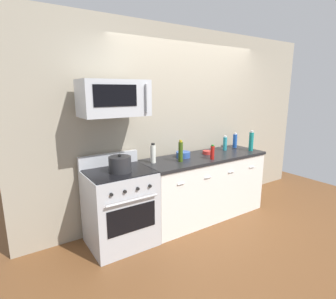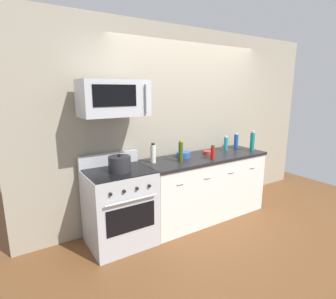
{
  "view_description": "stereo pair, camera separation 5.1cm",
  "coord_description": "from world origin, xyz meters",
  "px_view_note": "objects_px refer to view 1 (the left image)",
  "views": [
    {
      "loc": [
        -2.49,
        -2.8,
        1.84
      ],
      "look_at": [
        -0.66,
        -0.05,
        1.1
      ],
      "focal_mm": 28.66,
      "sensor_mm": 36.0,
      "label": 1
    },
    {
      "loc": [
        -2.45,
        -2.83,
        1.84
      ],
      "look_at": [
        -0.66,
        -0.05,
        1.1
      ],
      "focal_mm": 28.66,
      "sensor_mm": 36.0,
      "label": 2
    }
  ],
  "objects_px": {
    "stockpot": "(120,164)",
    "bowl_blue_mixing": "(183,154)",
    "bottle_vinegar_white": "(153,154)",
    "bottle_dish_soap": "(225,143)",
    "microwave": "(114,98)",
    "bottle_sparkling_teal": "(251,141)",
    "bottle_olive_oil": "(181,151)",
    "range_oven": "(120,207)",
    "bottle_soda_blue": "(235,141)",
    "bottle_hot_sauce_red": "(212,152)",
    "bowl_red_small": "(207,152)"
  },
  "relations": [
    {
      "from": "stockpot",
      "to": "bowl_blue_mixing",
      "type": "bearing_deg",
      "value": 8.06
    },
    {
      "from": "bottle_vinegar_white",
      "to": "bowl_blue_mixing",
      "type": "relative_size",
      "value": 1.32
    },
    {
      "from": "stockpot",
      "to": "bottle_dish_soap",
      "type": "bearing_deg",
      "value": 4.78
    },
    {
      "from": "microwave",
      "to": "bottle_sparkling_teal",
      "type": "xyz_separation_m",
      "value": [
        2.13,
        -0.19,
        -0.68
      ]
    },
    {
      "from": "bottle_olive_oil",
      "to": "bowl_blue_mixing",
      "type": "relative_size",
      "value": 1.47
    },
    {
      "from": "bottle_sparkling_teal",
      "to": "bowl_blue_mixing",
      "type": "distance_m",
      "value": 1.15
    },
    {
      "from": "bottle_vinegar_white",
      "to": "range_oven",
      "type": "bearing_deg",
      "value": -171.36
    },
    {
      "from": "bottle_soda_blue",
      "to": "bottle_hot_sauce_red",
      "type": "distance_m",
      "value": 0.9
    },
    {
      "from": "bottle_olive_oil",
      "to": "bottle_vinegar_white",
      "type": "distance_m",
      "value": 0.36
    },
    {
      "from": "bottle_hot_sauce_red",
      "to": "bottle_vinegar_white",
      "type": "relative_size",
      "value": 0.78
    },
    {
      "from": "bottle_soda_blue",
      "to": "bottle_dish_soap",
      "type": "bearing_deg",
      "value": -169.32
    },
    {
      "from": "bottle_soda_blue",
      "to": "bottle_dish_soap",
      "type": "xyz_separation_m",
      "value": [
        -0.28,
        -0.05,
        -0.01
      ]
    },
    {
      "from": "bottle_dish_soap",
      "to": "bottle_sparkling_teal",
      "type": "bearing_deg",
      "value": -38.75
    },
    {
      "from": "range_oven",
      "to": "bowl_blue_mixing",
      "type": "distance_m",
      "value": 1.12
    },
    {
      "from": "bottle_olive_oil",
      "to": "bottle_dish_soap",
      "type": "xyz_separation_m",
      "value": [
        0.98,
        0.17,
        -0.03
      ]
    },
    {
      "from": "bottle_sparkling_teal",
      "to": "stockpot",
      "type": "xyz_separation_m",
      "value": [
        -2.13,
        0.1,
        -0.06
      ]
    },
    {
      "from": "bowl_blue_mixing",
      "to": "microwave",
      "type": "bearing_deg",
      "value": -177.48
    },
    {
      "from": "microwave",
      "to": "bowl_red_small",
      "type": "xyz_separation_m",
      "value": [
        1.42,
        0.01,
        -0.8
      ]
    },
    {
      "from": "bottle_sparkling_teal",
      "to": "bottle_dish_soap",
      "type": "xyz_separation_m",
      "value": [
        -0.31,
        0.25,
        -0.04
      ]
    },
    {
      "from": "range_oven",
      "to": "bowl_blue_mixing",
      "type": "height_order",
      "value": "range_oven"
    },
    {
      "from": "microwave",
      "to": "bottle_dish_soap",
      "type": "distance_m",
      "value": 1.96
    },
    {
      "from": "bottle_soda_blue",
      "to": "stockpot",
      "type": "xyz_separation_m",
      "value": [
        -2.1,
        -0.2,
        -0.02
      ]
    },
    {
      "from": "bottle_vinegar_white",
      "to": "bottle_dish_soap",
      "type": "bearing_deg",
      "value": 0.9
    },
    {
      "from": "bottle_soda_blue",
      "to": "bottle_vinegar_white",
      "type": "height_order",
      "value": "bottle_vinegar_white"
    },
    {
      "from": "range_oven",
      "to": "bottle_dish_soap",
      "type": "relative_size",
      "value": 4.74
    },
    {
      "from": "bottle_hot_sauce_red",
      "to": "stockpot",
      "type": "height_order",
      "value": "stockpot"
    },
    {
      "from": "range_oven",
      "to": "bottle_dish_soap",
      "type": "xyz_separation_m",
      "value": [
        1.82,
        0.1,
        0.56
      ]
    },
    {
      "from": "bowl_red_small",
      "to": "bottle_sparkling_teal",
      "type": "bearing_deg",
      "value": -15.77
    },
    {
      "from": "bottle_vinegar_white",
      "to": "stockpot",
      "type": "distance_m",
      "value": 0.53
    },
    {
      "from": "range_oven",
      "to": "bowl_red_small",
      "type": "distance_m",
      "value": 1.5
    },
    {
      "from": "bowl_blue_mixing",
      "to": "bottle_dish_soap",
      "type": "bearing_deg",
      "value": 0.69
    },
    {
      "from": "microwave",
      "to": "range_oven",
      "type": "bearing_deg",
      "value": -90.29
    },
    {
      "from": "range_oven",
      "to": "bottle_soda_blue",
      "type": "bearing_deg",
      "value": 4.13
    },
    {
      "from": "bottle_olive_oil",
      "to": "bowl_blue_mixing",
      "type": "bearing_deg",
      "value": 44.44
    },
    {
      "from": "bottle_sparkling_teal",
      "to": "microwave",
      "type": "bearing_deg",
      "value": 174.81
    },
    {
      "from": "microwave",
      "to": "bottle_sparkling_teal",
      "type": "distance_m",
      "value": 2.24
    },
    {
      "from": "bottle_dish_soap",
      "to": "bottle_olive_oil",
      "type": "bearing_deg",
      "value": -170.28
    },
    {
      "from": "bottle_dish_soap",
      "to": "stockpot",
      "type": "bearing_deg",
      "value": -175.22
    },
    {
      "from": "microwave",
      "to": "bottle_olive_oil",
      "type": "distance_m",
      "value": 1.1
    },
    {
      "from": "bottle_sparkling_teal",
      "to": "bottle_olive_oil",
      "type": "bearing_deg",
      "value": 176.42
    },
    {
      "from": "range_oven",
      "to": "bottle_sparkling_teal",
      "type": "bearing_deg",
      "value": -3.99
    },
    {
      "from": "bottle_olive_oil",
      "to": "stockpot",
      "type": "xyz_separation_m",
      "value": [
        -0.84,
        0.02,
        -0.04
      ]
    },
    {
      "from": "microwave",
      "to": "bottle_vinegar_white",
      "type": "bearing_deg",
      "value": 3.72
    },
    {
      "from": "bowl_red_small",
      "to": "bottle_soda_blue",
      "type": "bearing_deg",
      "value": 8.22
    },
    {
      "from": "range_oven",
      "to": "bottle_dish_soap",
      "type": "height_order",
      "value": "bottle_dish_soap"
    },
    {
      "from": "bottle_hot_sauce_red",
      "to": "bottle_dish_soap",
      "type": "xyz_separation_m",
      "value": [
        0.55,
        0.31,
        0.01
      ]
    },
    {
      "from": "range_oven",
      "to": "stockpot",
      "type": "bearing_deg",
      "value": -90.0
    },
    {
      "from": "bottle_dish_soap",
      "to": "bottle_vinegar_white",
      "type": "distance_m",
      "value": 1.31
    },
    {
      "from": "bowl_blue_mixing",
      "to": "bottle_vinegar_white",
      "type": "bearing_deg",
      "value": -178.74
    },
    {
      "from": "bottle_dish_soap",
      "to": "bottle_soda_blue",
      "type": "bearing_deg",
      "value": 10.68
    }
  ]
}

